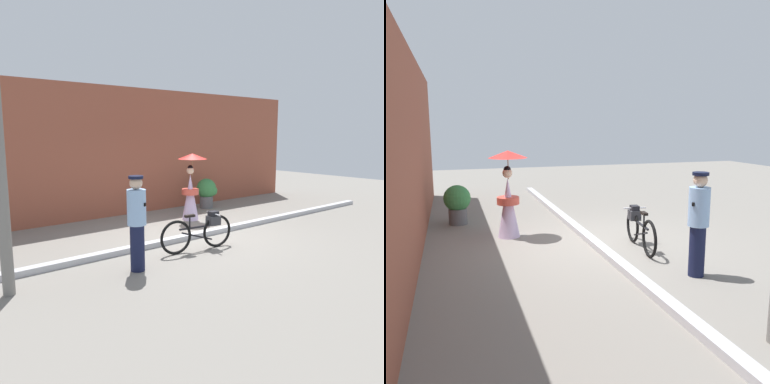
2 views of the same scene
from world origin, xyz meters
TOP-DOWN VIEW (x-y plane):
  - ground_plane at (0.00, 0.00)m, footprint 30.00×30.00m
  - building_wall at (0.00, 3.56)m, footprint 14.00×0.40m
  - sidewalk_curb at (0.00, 0.00)m, footprint 14.00×0.20m
  - bicycle_near_officer at (-0.62, -0.81)m, footprint 1.73×0.48m
  - person_officer at (-2.30, -1.04)m, footprint 0.34×0.36m
  - person_with_parasol at (1.01, 1.59)m, footprint 0.84×0.84m
  - potted_plant_by_door at (2.53, 2.64)m, footprint 0.67×0.66m

SIDE VIEW (x-z plane):
  - ground_plane at x=0.00m, z-range 0.00..0.00m
  - sidewalk_curb at x=0.00m, z-range 0.00..0.12m
  - bicycle_near_officer at x=-0.62m, z-range 0.02..0.83m
  - potted_plant_by_door at x=2.53m, z-range 0.07..1.06m
  - person_officer at x=-2.30m, z-range 0.06..1.79m
  - person_with_parasol at x=1.01m, z-range 0.02..1.94m
  - building_wall at x=0.00m, z-range 0.00..3.85m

